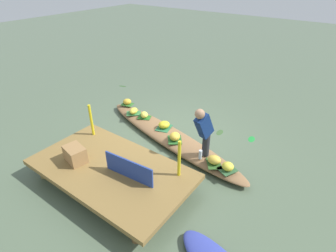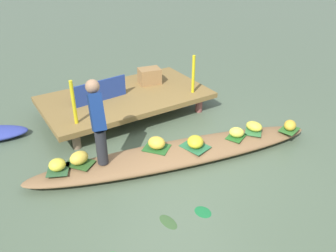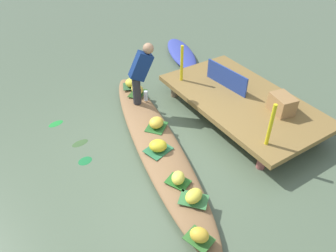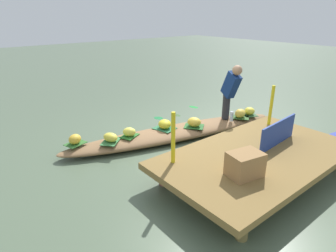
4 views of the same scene
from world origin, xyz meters
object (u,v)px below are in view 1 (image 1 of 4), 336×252
Objects in this scene: vendor_boat at (169,136)px; banana_bunch_0 at (214,160)px; water_bottle at (200,155)px; banana_bunch_4 at (127,102)px; banana_bunch_5 at (228,166)px; vendor_person at (204,130)px; banana_bunch_6 at (144,115)px; banana_bunch_1 at (164,125)px; banana_bunch_3 at (175,136)px; produce_crate at (75,154)px; banana_bunch_2 at (134,111)px; market_banner at (129,169)px.

vendor_boat is 16.88× the size of banana_bunch_0.
water_bottle reaches higher than banana_bunch_0.
banana_bunch_4 is 1.02× the size of banana_bunch_5.
banana_bunch_6 is at bearing -15.58° from vendor_person.
banana_bunch_1 is 0.61m from banana_bunch_3.
banana_bunch_5 is at bearing 165.11° from banana_bunch_4.
water_bottle is at bearing 157.99° from banana_bunch_1.
banana_bunch_5 is 0.54× the size of produce_crate.
banana_bunch_1 is at bearing 165.69° from banana_bunch_4.
banana_bunch_5 is (-0.32, 0.02, -0.01)m from banana_bunch_0.
vendor_person is (-2.14, 0.60, 0.60)m from banana_bunch_6.
banana_bunch_3 reaches higher than banana_bunch_4.
vendor_person is (-0.84, 0.19, 0.59)m from banana_bunch_3.
banana_bunch_5 is (-3.71, 0.99, -0.00)m from banana_bunch_4.
banana_bunch_2 is 1.74m from banana_bunch_3.
banana_bunch_2 is 2.53m from produce_crate.
banana_bunch_3 is at bearing 151.43° from banana_bunch_1.
produce_crate is (1.87, 1.74, 0.24)m from water_bottle.
banana_bunch_5 is 0.20× the size of vendor_person.
produce_crate is at bearing 63.08° from banana_bunch_3.
banana_bunch_6 is (0.76, -0.12, -0.01)m from banana_bunch_1.
banana_bunch_0 reaches higher than banana_bunch_3.
banana_bunch_0 is 1.15× the size of banana_bunch_4.
vendor_boat is 1.25m from water_bottle.
water_bottle is at bearing 3.59° from banana_bunch_0.
banana_bunch_2 is 3.25m from banana_bunch_5.
banana_bunch_0 is at bearing 168.02° from banana_bunch_3.
water_bottle reaches higher than banana_bunch_2.
banana_bunch_3 is 2.27m from produce_crate.
banana_bunch_0 is 2.55m from banana_bunch_6.
banana_bunch_3 is 1.31× the size of water_bottle.
banana_bunch_3 is 1.14× the size of banana_bunch_4.
market_banner is at bearing 116.73° from vendor_boat.
vendor_boat is at bearing -80.78° from market_banner.
produce_crate is at bearing 84.37° from vendor_boat.
water_bottle is 2.57m from produce_crate.
market_banner reaches higher than banana_bunch_5.
vendor_boat is 1.04m from banana_bunch_6.
market_banner reaches higher than vendor_boat.
vendor_person reaches higher than banana_bunch_3.
banana_bunch_4 reaches higher than vendor_boat.
water_bottle is (-2.54, 0.68, 0.02)m from banana_bunch_2.
banana_bunch_4 is at bearing -50.51° from market_banner.
banana_bunch_6 is (2.46, -0.66, -0.01)m from banana_bunch_0.
banana_bunch_1 is 1.21× the size of banana_bunch_6.
vendor_person is (0.32, -0.06, 0.59)m from banana_bunch_0.
vendor_boat is at bearing 170.32° from banana_bunch_2.
banana_bunch_0 is at bearing -176.41° from water_bottle.
banana_bunch_4 is 3.46m from market_banner.
banana_bunch_6 is at bearing 161.41° from banana_bunch_4.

